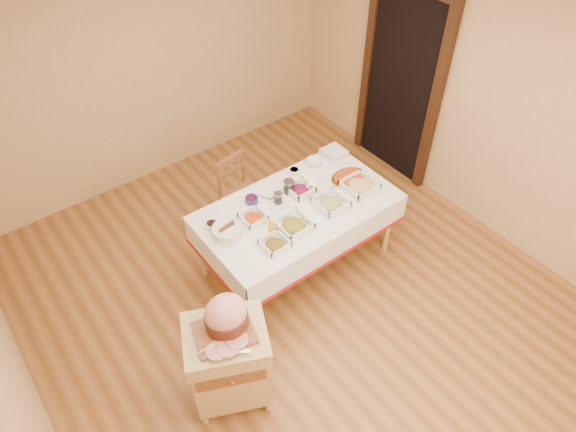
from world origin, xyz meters
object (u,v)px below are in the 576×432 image
Objects in this scene: butcher_cart at (229,361)px; brass_platter at (348,177)px; ham_on_board at (226,317)px; bread_basket at (227,231)px; plate_stack at (334,153)px; dining_table at (298,219)px; mustard_bottle at (271,226)px; preserve_jar_right at (289,187)px; dining_chair at (241,194)px; preserve_jar_left at (278,198)px.

brass_platter is at bearing 22.98° from butcher_cart.
bread_basket is at bearing 57.65° from ham_on_board.
bread_basket is 0.73× the size of brass_platter.
dining_table is at bearing -153.82° from plate_stack.
mustard_bottle is at bearing -162.81° from dining_table.
plate_stack is at bearing 23.26° from mustard_bottle.
bread_basket reaches higher than dining_table.
preserve_jar_right is at bearing 75.13° from dining_table.
plate_stack is at bearing 70.44° from brass_platter.
butcher_cart reaches higher than plate_stack.
preserve_jar_right reaches higher than dining_chair.
preserve_jar_right is at bearing 36.54° from mustard_bottle.
mustard_bottle is at bearing -143.46° from preserve_jar_right.
preserve_jar_left is 0.63× the size of mustard_bottle.
brass_platter is (-0.13, -0.36, -0.02)m from plate_stack.
ham_on_board is at bearing -150.35° from plate_stack.
brass_platter is at bearing -109.56° from plate_stack.
mustard_bottle is 1.02m from brass_platter.
ham_on_board is 2.29m from plate_stack.
mustard_bottle is at bearing 37.09° from ham_on_board.
dining_table is at bearing 31.90° from butcher_cart.
ham_on_board is at bearing 38.07° from butcher_cart.
ham_on_board reaches higher than plate_stack.
ham_on_board reaches higher than butcher_cart.
butcher_cart is (-1.28, -0.80, -0.12)m from dining_table.
butcher_cart is at bearing -140.95° from preserve_jar_left.
preserve_jar_right reaches higher than plate_stack.
preserve_jar_left is 0.41× the size of bread_basket.
brass_platter is (0.62, 0.01, 0.18)m from dining_table.
dining_chair is at bearing 134.45° from brass_platter.
ham_on_board reaches higher than brass_platter.
mustard_bottle is 0.65× the size of bread_basket.
brass_platter is (1.01, 0.13, -0.05)m from mustard_bottle.
plate_stack reaches higher than brass_platter.
dining_table is 0.47m from mustard_bottle.
mustard_bottle reaches higher than dining_table.
preserve_jar_left is at bearing -161.73° from preserve_jar_right.
plate_stack is (1.14, 0.49, -0.04)m from mustard_bottle.
brass_platter is at bearing 22.56° from ham_on_board.
ham_on_board reaches higher than preserve_jar_right.
butcher_cart is at bearing -157.02° from brass_platter.
preserve_jar_left is 0.81× the size of preserve_jar_right.
preserve_jar_right is 0.61× the size of plate_stack.
preserve_jar_left is at bearing 169.03° from brass_platter.
preserve_jar_left is 0.30× the size of brass_platter.
dining_chair is 1.04m from plate_stack.
plate_stack is at bearing 29.65° from ham_on_board.
dining_table is 10.68× the size of mustard_bottle.
ham_on_board is 1.00m from bread_basket.
mustard_bottle reaches higher than butcher_cart.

